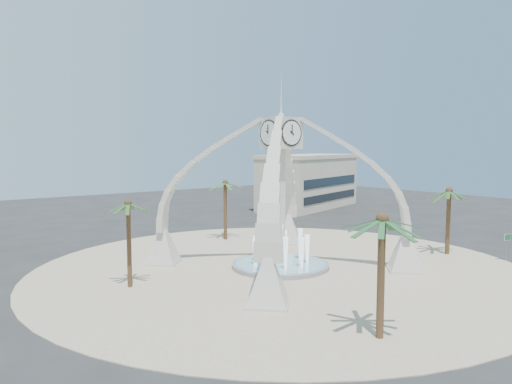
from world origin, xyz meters
TOP-DOWN VIEW (x-y plane):
  - ground at (0.00, 0.00)m, footprint 140.00×140.00m
  - plaza at (0.00, 0.00)m, footprint 40.00×40.00m
  - clock_tower at (-0.00, -0.00)m, footprint 17.94×17.94m
  - fountain at (0.00, 0.00)m, footprint 8.00×8.00m
  - building_ne at (30.00, 28.00)m, footprint 21.87×14.17m
  - palm_east at (15.56, -5.55)m, footprint 4.51×4.51m
  - palm_west at (-12.12, 2.25)m, footprint 4.10×4.10m
  - palm_north at (3.43, 13.05)m, footprint 4.91×4.91m
  - palm_south at (-5.69, -14.63)m, footprint 5.59×5.59m
  - street_sign at (17.15, -10.25)m, footprint 0.94×0.13m

SIDE VIEW (x-z plane):
  - ground at x=0.00m, z-range 0.00..0.00m
  - plaza at x=0.00m, z-range 0.00..0.06m
  - fountain at x=0.00m, z-range -1.52..2.10m
  - street_sign at x=17.15m, z-range 0.55..3.10m
  - building_ne at x=30.00m, z-range 0.01..8.61m
  - palm_east at x=15.56m, z-range 2.49..9.21m
  - palm_west at x=-12.12m, z-range 2.58..9.27m
  - palm_north at x=3.43m, z-range 2.60..9.46m
  - palm_south at x=-5.69m, z-range 2.67..9.79m
  - clock_tower at x=0.00m, z-range -1.66..14.64m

